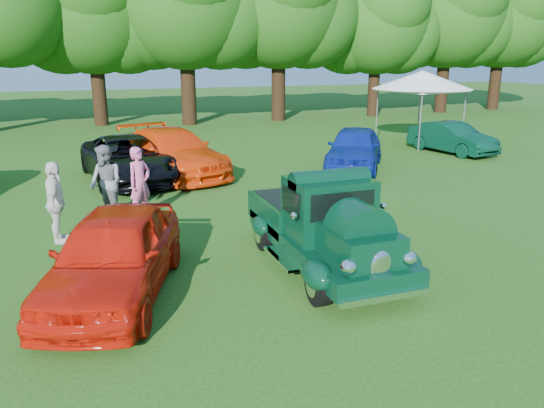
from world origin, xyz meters
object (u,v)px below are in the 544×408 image
object	(u,v)px
hero_pickup	(323,227)
back_car_green	(452,138)
canopy_tent	(422,80)
back_car_orange	(173,152)
back_car_blue	(354,148)
spectator_pink	(140,183)
spectator_white	(56,203)
red_convertible	(114,254)
back_car_black	(128,159)
spectator_grey	(106,183)

from	to	relation	value
hero_pickup	back_car_green	distance (m)	14.67
back_car_green	canopy_tent	world-z (taller)	canopy_tent
back_car_orange	back_car_blue	size ratio (longest dim) A/B	1.21
back_car_green	back_car_blue	bearing A→B (deg)	-175.59
back_car_green	spectator_pink	size ratio (longest dim) A/B	2.14
canopy_tent	back_car_green	bearing A→B (deg)	-89.85
back_car_orange	spectator_pink	xyz separation A→B (m)	(-1.69, -4.97, 0.14)
back_car_green	back_car_orange	bearing A→B (deg)	170.71
hero_pickup	spectator_pink	distance (m)	5.60
back_car_green	spectator_white	xyz separation A→B (m)	(-16.03, -6.50, 0.28)
hero_pickup	back_car_green	size ratio (longest dim) A/B	1.18
red_convertible	back_car_green	xyz separation A→B (m)	(14.98, 9.85, -0.11)
spectator_pink	canopy_tent	world-z (taller)	canopy_tent
back_car_black	canopy_tent	xyz separation A→B (m)	(13.89, 3.13, 2.26)
spectator_pink	spectator_grey	xyz separation A→B (m)	(-0.84, 0.24, 0.03)
spectator_grey	spectator_white	size ratio (longest dim) A/B	1.03
red_convertible	spectator_grey	world-z (taller)	spectator_grey
red_convertible	back_car_black	world-z (taller)	red_convertible
back_car_orange	hero_pickup	bearing A→B (deg)	-98.12
back_car_blue	red_convertible	bearing A→B (deg)	-104.33
back_car_orange	canopy_tent	size ratio (longest dim) A/B	1.04
red_convertible	spectator_pink	size ratio (longest dim) A/B	2.40
back_car_orange	spectator_pink	bearing A→B (deg)	-125.52
spectator_white	back_car_black	bearing A→B (deg)	-14.91
back_car_orange	canopy_tent	bearing A→B (deg)	-4.14
back_car_black	canopy_tent	bearing A→B (deg)	5.44
back_car_blue	spectator_pink	world-z (taller)	spectator_pink
back_car_orange	back_car_blue	world-z (taller)	back_car_orange
spectator_grey	spectator_white	world-z (taller)	spectator_grey
back_car_orange	spectator_white	size ratio (longest dim) A/B	2.98
back_car_green	canopy_tent	xyz separation A→B (m)	(-0.01, 2.49, 2.35)
spectator_grey	canopy_tent	xyz separation A→B (m)	(14.83, 7.47, 2.04)
back_car_blue	canopy_tent	size ratio (longest dim) A/B	0.86
hero_pickup	back_car_blue	size ratio (longest dim) A/B	1.04
hero_pickup	spectator_grey	world-z (taller)	spectator_grey
back_car_black	back_car_orange	distance (m)	1.63
back_car_black	back_car_green	size ratio (longest dim) A/B	1.33
hero_pickup	spectator_white	bearing A→B (deg)	147.06
back_car_blue	spectator_white	size ratio (longest dim) A/B	2.45
back_car_blue	canopy_tent	distance (m)	7.25
spectator_white	back_car_orange	bearing A→B (deg)	-25.66
back_car_blue	spectator_white	bearing A→B (deg)	-120.41
red_convertible	canopy_tent	xyz separation A→B (m)	(14.97, 12.34, 2.24)
back_car_black	back_car_blue	xyz separation A→B (m)	(8.26, -0.86, 0.04)
spectator_pink	back_car_green	bearing A→B (deg)	-15.69
spectator_grey	spectator_pink	bearing A→B (deg)	40.93
back_car_blue	spectator_grey	distance (m)	9.84
back_car_black	back_car_blue	bearing A→B (deg)	-13.18
back_car_blue	spectator_white	xyz separation A→B (m)	(-10.39, -5.01, 0.16)
red_convertible	back_car_black	distance (m)	9.28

